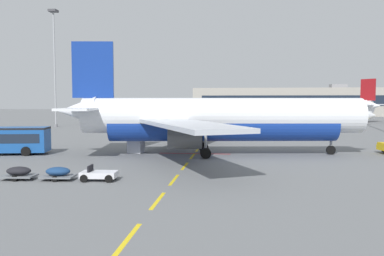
{
  "coord_description": "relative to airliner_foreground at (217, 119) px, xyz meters",
  "views": [
    {
      "loc": [
        22.54,
        -20.85,
        5.89
      ],
      "look_at": [
        17.9,
        20.3,
        2.99
      ],
      "focal_mm": 36.37,
      "sensor_mm": 36.0,
      "label": 1
    }
  ],
  "objects": [
    {
      "name": "apron_paint_markings",
      "position": [
        -2.57,
        14.26,
        -3.95
      ],
      "size": [
        8.0,
        93.0,
        0.01
      ],
      "color": "yellow",
      "rests_on": "ground"
    },
    {
      "name": "airliner_foreground",
      "position": [
        0.0,
        0.0,
        0.0
      ],
      "size": [
        34.81,
        34.35,
        12.2
      ],
      "color": "white",
      "rests_on": "ground"
    },
    {
      "name": "airliner_mid_left",
      "position": [
        28.98,
        76.89,
        -0.15
      ],
      "size": [
        27.34,
        29.66,
        11.74
      ],
      "color": "white",
      "rests_on": "ground"
    },
    {
      "name": "apron_light_mast_near",
      "position": [
        -38.57,
        41.72,
        12.2
      ],
      "size": [
        1.8,
        1.8,
        26.12
      ],
      "color": "slate",
      "rests_on": "ground"
    },
    {
      "name": "ground",
      "position": [
        19.43,
        18.64,
        -3.95
      ],
      "size": [
        400.0,
        400.0,
        0.0
      ],
      "primitive_type": "plane",
      "color": "slate"
    },
    {
      "name": "baggage_train",
      "position": [
        -11.1,
        -14.95,
        -3.42
      ],
      "size": [
        8.67,
        2.02,
        1.14
      ],
      "color": "silver",
      "rests_on": "ground"
    },
    {
      "name": "terminal_satellite",
      "position": [
        29.32,
        118.98,
        1.5
      ],
      "size": [
        88.06,
        20.7,
        12.47
      ],
      "color": "#9E998E",
      "rests_on": "ground"
    },
    {
      "name": "uld_cargo_container",
      "position": [
        -9.28,
        0.68,
        -3.15
      ],
      "size": [
        1.77,
        1.73,
        1.6
      ],
      "color": "#B7BCC6",
      "rests_on": "ground"
    }
  ]
}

